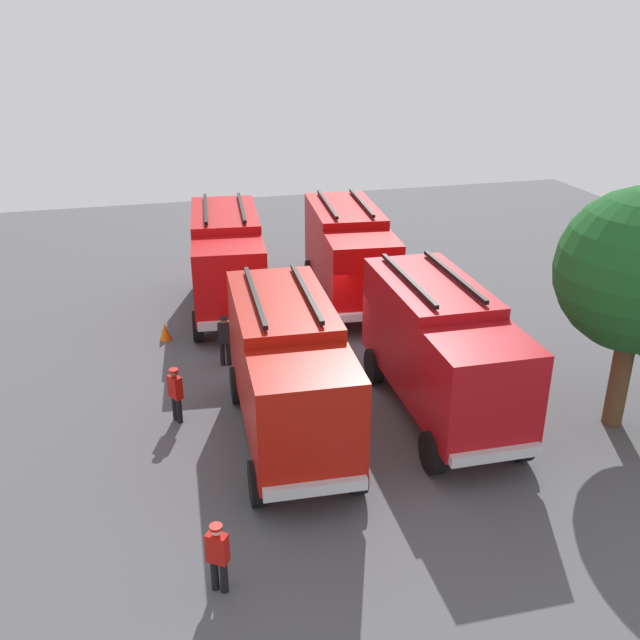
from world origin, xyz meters
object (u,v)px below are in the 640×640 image
object	(u,v)px
traffic_cone_2	(420,307)
traffic_cone_0	(165,331)
firefighter_0	(176,392)
firefighter_3	(225,338)
fire_truck_0	(227,257)
firefighter_1	(285,294)
fire_truck_3	(441,346)
traffic_cone_1	(444,319)
firefighter_2	(218,555)
fire_truck_1	(288,367)
fire_truck_2	(349,252)
tree_0	(640,272)

from	to	relation	value
traffic_cone_2	traffic_cone_0	bearing A→B (deg)	-91.39
firefighter_0	firefighter_3	world-z (taller)	firefighter_3
firefighter_0	firefighter_3	size ratio (longest dim) A/B	0.96
fire_truck_0	firefighter_3	size ratio (longest dim) A/B	4.31
firefighter_3	firefighter_1	bearing A→B (deg)	-28.66
firefighter_0	traffic_cone_0	xyz separation A→B (m)	(-5.69, -0.02, -0.61)
fire_truck_3	traffic_cone_1	bearing A→B (deg)	155.66
firefighter_0	firefighter_1	world-z (taller)	firefighter_0
firefighter_2	firefighter_3	world-z (taller)	firefighter_3
fire_truck_1	fire_truck_2	size ratio (longest dim) A/B	0.99
fire_truck_0	fire_truck_3	bearing A→B (deg)	32.53
traffic_cone_1	traffic_cone_2	distance (m)	1.35
fire_truck_0	traffic_cone_0	xyz separation A→B (m)	(2.15, -2.59, -1.85)
firefighter_1	firefighter_0	bearing A→B (deg)	21.92
fire_truck_0	fire_truck_1	size ratio (longest dim) A/B	1.01
fire_truck_2	firefighter_2	size ratio (longest dim) A/B	4.61
firefighter_0	traffic_cone_2	xyz separation A→B (m)	(-5.46, 9.59, -0.58)
fire_truck_0	firefighter_0	world-z (taller)	fire_truck_0
traffic_cone_0	traffic_cone_2	distance (m)	9.61
traffic_cone_2	traffic_cone_1	bearing A→B (deg)	17.53
fire_truck_1	firefighter_1	bearing A→B (deg)	171.55
fire_truck_0	firefighter_3	bearing A→B (deg)	-3.82
fire_truck_3	firefighter_0	xyz separation A→B (m)	(-1.45, -7.30, -1.24)
fire_truck_0	firefighter_1	xyz separation A→B (m)	(1.14, 2.00, -1.27)
firefighter_2	traffic_cone_1	distance (m)	14.58
firefighter_0	fire_truck_3	bearing A→B (deg)	139.36
tree_0	traffic_cone_1	distance (m)	8.72
fire_truck_0	firefighter_1	bearing A→B (deg)	65.86
firefighter_1	tree_0	size ratio (longest dim) A/B	0.24
firefighter_2	traffic_cone_2	distance (m)	15.32
fire_truck_3	firefighter_1	world-z (taller)	fire_truck_3
tree_0	traffic_cone_0	bearing A→B (deg)	-126.76
fire_truck_0	firefighter_3	world-z (taller)	fire_truck_0
fire_truck_3	traffic_cone_0	size ratio (longest dim) A/B	11.93
firefighter_1	traffic_cone_1	distance (m)	6.01
fire_truck_0	traffic_cone_2	distance (m)	7.63
fire_truck_0	traffic_cone_1	world-z (taller)	fire_truck_0
traffic_cone_0	firefighter_2	bearing A→B (deg)	1.67
fire_truck_2	traffic_cone_2	size ratio (longest dim) A/B	10.82
fire_truck_3	traffic_cone_1	xyz separation A→B (m)	(-5.62, 2.69, -1.85)
fire_truck_1	firefighter_1	world-z (taller)	fire_truck_1
firefighter_0	firefighter_3	distance (m)	3.63
fire_truck_3	traffic_cone_2	world-z (taller)	fire_truck_3
fire_truck_3	traffic_cone_1	size ratio (longest dim) A/B	11.76
fire_truck_2	tree_0	size ratio (longest dim) A/B	1.10
firefighter_0	firefighter_2	world-z (taller)	firefighter_0
firefighter_2	fire_truck_1	bearing A→B (deg)	-171.51
fire_truck_0	fire_truck_2	size ratio (longest dim) A/B	1.00
traffic_cone_0	traffic_cone_2	size ratio (longest dim) A/B	0.89
fire_truck_1	traffic_cone_1	distance (m)	9.35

